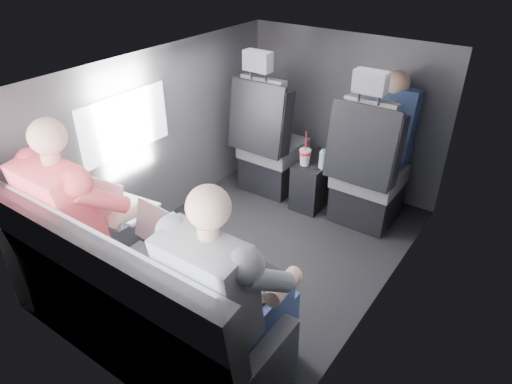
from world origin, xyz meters
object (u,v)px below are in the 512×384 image
Objects in this scene: soda_cup at (305,156)px; front_seat_left at (269,148)px; laptop_white at (115,205)px; center_console at (316,181)px; laptop_black at (244,274)px; front_seat_right at (367,177)px; passenger_front_right at (390,126)px; passenger_rear_left at (85,217)px; water_bottle at (323,160)px; rear_bench at (142,308)px; laptop_silver at (170,230)px; passenger_rear_right at (229,292)px.

front_seat_left is at bearing 166.69° from soda_cup.
front_seat_left reaches higher than laptop_white.
center_console is 1.84m from laptop_black.
front_seat_right reaches higher than passenger_front_right.
passenger_rear_left is (-0.02, -0.20, 0.01)m from laptop_white.
laptop_black reaches higher than center_console.
rear_bench is at bearing -93.13° from water_bottle.
front_seat_right is 3.42× the size of laptop_black.
laptop_silver is 0.92× the size of laptop_black.
passenger_rear_left is at bearing -115.50° from passenger_front_right.
passenger_rear_right reaches higher than soda_cup.
center_console is 0.38× the size of passenger_rear_left.
soda_cup reaches higher than center_console.
soda_cup is at bearing -146.26° from passenger_front_right.
rear_bench is 0.61m from passenger_rear_left.
front_seat_right reaches higher than laptop_black.
laptop_white is at bearing 169.15° from passenger_rear_right.
front_seat_left is at bearing 88.72° from laptop_white.
center_console is 1.94m from rear_bench.
laptop_black is at bearing -89.18° from passenger_front_right.
laptop_white is (-0.94, -1.61, 0.24)m from front_seat_right.
laptop_silver is (0.41, -1.60, 0.23)m from front_seat_left.
rear_bench is 1.84m from water_bottle.
front_seat_right is 0.51m from soda_cup.
center_console is 1.70m from laptop_silver.
laptop_white is 0.53× the size of passenger_front_right.
front_seat_left is 3.72× the size of laptop_silver.
front_seat_right is 1.69m from laptop_silver.
passenger_rear_right reaches higher than laptop_white.
laptop_white reaches higher than center_console.
laptop_black is 0.50× the size of passenger_front_right.
front_seat_left is 0.56m from water_bottle.
laptop_silver is (-0.14, -1.53, 0.16)m from water_bottle.
laptop_silver is at bearing -75.72° from front_seat_left.
passenger_rear_right is at bearing 10.15° from rear_bench.
front_seat_right is 2.64× the size of center_console.
laptop_white is at bearing -120.14° from front_seat_right.
passenger_rear_right reaches higher than passenger_front_right.
front_seat_left reaches higher than passenger_front_right.
rear_bench is 5.51× the size of soda_cup.
front_seat_right is 1.96m from rear_bench.
laptop_white is at bearing 149.19° from rear_bench.
water_bottle is 1.84m from passenger_rear_left.
passenger_rear_right is at bearing 0.03° from passenger_rear_left.
front_seat_right reaches higher than rear_bench.
rear_bench is 0.65m from laptop_white.
passenger_front_right is (0.93, 0.26, 0.34)m from front_seat_left.
front_seat_left is 0.90m from front_seat_right.
soda_cup is (-0.50, -0.10, 0.07)m from front_seat_right.
center_console is 1.97m from passenger_rear_right.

